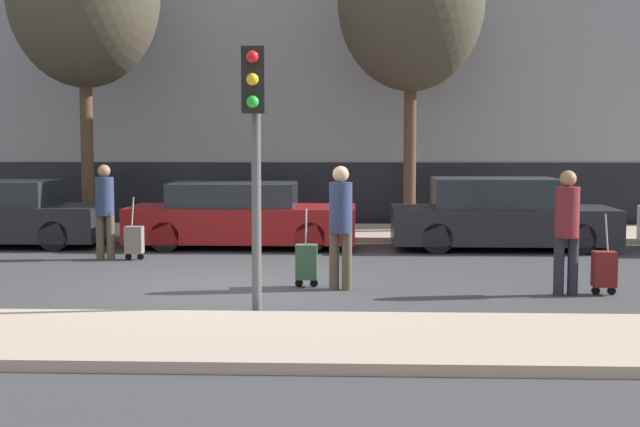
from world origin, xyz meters
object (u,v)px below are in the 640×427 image
object	(u,v)px
parked_car_1	(240,217)
parked_bicycle	(527,214)
pedestrian_left	(105,206)
parked_car_2	(500,216)
trolley_center	(306,262)
parked_car_0	(5,215)
pedestrian_center	(341,219)
bare_tree_near_crossing	(411,2)
traffic_light	(255,125)
trolley_right	(604,269)
trolley_left	(134,240)
pedestrian_right	(567,224)

from	to	relation	value
parked_car_1	parked_bicycle	size ratio (longest dim) A/B	2.58
pedestrian_left	parked_bicycle	bearing A→B (deg)	-147.08
parked_car_2	trolley_center	distance (m)	5.89
parked_car_0	pedestrian_center	size ratio (longest dim) A/B	2.20
parked_car_2	bare_tree_near_crossing	world-z (taller)	bare_tree_near_crossing
parked_car_1	traffic_light	world-z (taller)	traffic_light
parked_car_2	trolley_right	distance (m)	5.18
trolley_left	parked_bicycle	size ratio (longest dim) A/B	0.65
parked_bicycle	bare_tree_near_crossing	xyz separation A→B (m)	(-2.70, -0.30, 4.75)
parked_car_2	parked_bicycle	world-z (taller)	parked_car_2
trolley_left	trolley_right	size ratio (longest dim) A/B	0.99
parked_car_2	trolley_left	bearing A→B (deg)	-165.26
pedestrian_center	pedestrian_right	distance (m)	3.23
parked_car_0	parked_car_2	xyz separation A→B (m)	(10.10, -0.08, 0.03)
parked_car_0	bare_tree_near_crossing	size ratio (longest dim) A/B	0.56
pedestrian_center	parked_bicycle	xyz separation A→B (m)	(4.12, 7.47, -0.55)
parked_car_2	traffic_light	distance (m)	8.26
parked_car_2	trolley_center	bearing A→B (deg)	-127.85
pedestrian_left	trolley_left	world-z (taller)	pedestrian_left
trolley_left	parked_car_2	bearing A→B (deg)	14.74
parked_car_0	trolley_center	world-z (taller)	parked_car_0
parked_bicycle	pedestrian_center	bearing A→B (deg)	-118.88
trolley_left	pedestrian_right	size ratio (longest dim) A/B	0.65
parked_car_2	pedestrian_center	xyz separation A→B (m)	(-3.09, -4.84, 0.38)
pedestrian_right	bare_tree_near_crossing	distance (m)	8.79
trolley_right	parked_car_2	bearing A→B (deg)	97.47
pedestrian_right	parked_bicycle	xyz separation A→B (m)	(0.90, 7.79, -0.53)
trolley_right	parked_car_1	bearing A→B (deg)	138.59
traffic_light	bare_tree_near_crossing	world-z (taller)	bare_tree_near_crossing
parked_car_2	pedestrian_left	distance (m)	7.69
pedestrian_right	traffic_light	world-z (taller)	traffic_light
parked_car_0	parked_car_2	world-z (taller)	parked_car_2
bare_tree_near_crossing	parked_bicycle	bearing A→B (deg)	6.29
parked_car_1	pedestrian_center	size ratio (longest dim) A/B	2.50
trolley_left	parked_bicycle	xyz separation A→B (m)	(7.96, 4.46, 0.13)
trolley_left	pedestrian_center	bearing A→B (deg)	-38.12
pedestrian_left	trolley_center	size ratio (longest dim) A/B	1.47
parked_car_0	trolley_left	world-z (taller)	parked_car_0
trolley_center	parked_bicycle	distance (m)	8.63
parked_car_2	bare_tree_near_crossing	distance (m)	5.40
parked_car_2	trolley_right	xyz separation A→B (m)	(0.67, -5.12, -0.29)
parked_car_0	parked_car_1	world-z (taller)	parked_car_0
pedestrian_right	parked_car_2	bearing A→B (deg)	-92.16
pedestrian_center	trolley_center	size ratio (longest dim) A/B	1.54
parked_car_1	traffic_light	xyz separation A→B (m)	(1.12, -7.04, 1.77)
trolley_left	trolley_right	world-z (taller)	trolley_right
parked_car_0	pedestrian_center	distance (m)	8.57
parked_car_1	bare_tree_near_crossing	xyz separation A→B (m)	(3.55, 2.26, 4.61)
parked_car_1	parked_car_0	bearing A→B (deg)	179.98
traffic_light	pedestrian_right	bearing A→B (deg)	23.11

